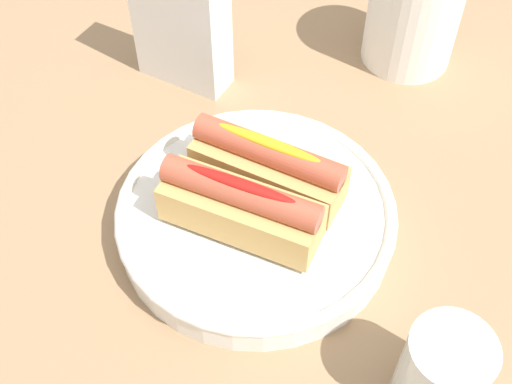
{
  "coord_description": "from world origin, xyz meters",
  "views": [
    {
      "loc": [
        0.27,
        -0.28,
        0.53
      ],
      "look_at": [
        0.01,
        0.01,
        0.06
      ],
      "focal_mm": 46.01,
      "sensor_mm": 36.0,
      "label": 1
    }
  ],
  "objects": [
    {
      "name": "hotdog_back",
      "position": [
        0.0,
        0.04,
        0.06
      ],
      "size": [
        0.16,
        0.09,
        0.06
      ],
      "color": "tan",
      "rests_on": "serving_bowl"
    },
    {
      "name": "ground_plane",
      "position": [
        0.0,
        0.0,
        0.0
      ],
      "size": [
        2.4,
        2.4,
        0.0
      ],
      "primitive_type": "plane",
      "color": "#9E7A56"
    },
    {
      "name": "water_glass",
      "position": [
        0.23,
        -0.02,
        0.04
      ],
      "size": [
        0.07,
        0.07,
        0.09
      ],
      "color": "white",
      "rests_on": "ground_plane"
    },
    {
      "name": "hotdog_front",
      "position": [
        0.01,
        -0.02,
        0.06
      ],
      "size": [
        0.16,
        0.09,
        0.06
      ],
      "color": "tan",
      "rests_on": "serving_bowl"
    },
    {
      "name": "paper_towel_roll",
      "position": [
        -0.03,
        0.34,
        0.07
      ],
      "size": [
        0.11,
        0.11,
        0.13
      ],
      "color": "white",
      "rests_on": "ground_plane"
    },
    {
      "name": "napkin_box",
      "position": [
        -0.21,
        0.13,
        0.07
      ],
      "size": [
        0.12,
        0.07,
        0.15
      ],
      "primitive_type": "cube",
      "rotation": [
        0.0,
        0.0,
        0.23
      ],
      "color": "white",
      "rests_on": "ground_plane"
    },
    {
      "name": "serving_bowl",
      "position": [
        0.01,
        0.01,
        0.02
      ],
      "size": [
        0.27,
        0.27,
        0.04
      ],
      "color": "white",
      "rests_on": "ground_plane"
    }
  ]
}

